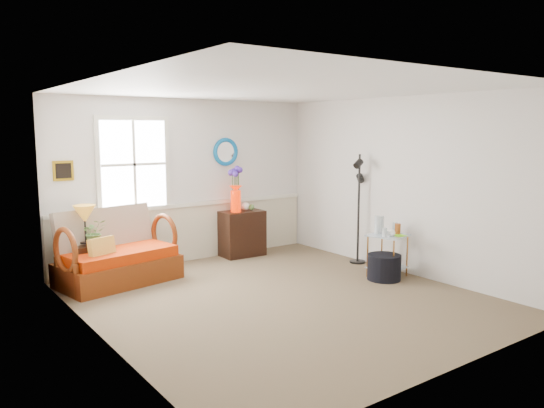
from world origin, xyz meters
TOP-DOWN VIEW (x-y plane):
  - floor at (0.00, 0.00)m, footprint 4.50×5.00m
  - ceiling at (0.00, 0.00)m, footprint 4.50×5.00m
  - walls at (0.00, 0.00)m, footprint 4.51×5.01m
  - wainscot at (0.00, 2.48)m, footprint 4.46×0.02m
  - chair_rail at (0.00, 2.47)m, footprint 4.46×0.04m
  - window at (-0.90, 2.47)m, footprint 1.14×0.06m
  - picture at (-1.92, 2.48)m, footprint 0.28×0.03m
  - mirror at (0.70, 2.48)m, footprint 0.47×0.07m
  - loveseat at (-1.40, 1.89)m, footprint 1.70×1.16m
  - throw_pillow at (-1.68, 1.70)m, footprint 0.38×0.20m
  - lamp_stand at (-1.81, 2.02)m, footprint 0.33×0.33m
  - table_lamp at (-1.78, 2.06)m, footprint 0.37×0.37m
  - potted_plant at (-1.68, 1.99)m, footprint 0.33×0.36m
  - cabinet at (0.87, 2.26)m, footprint 0.73×0.48m
  - flower_vase at (0.74, 2.23)m, footprint 0.24×0.24m
  - side_table at (1.86, -0.09)m, footprint 0.59×0.59m
  - tabletop_items at (1.90, -0.07)m, footprint 0.51×0.51m
  - floor_lamp at (2.10, 0.75)m, footprint 0.27×0.27m
  - ottoman at (1.70, -0.17)m, footprint 0.57×0.57m

SIDE VIEW (x-z plane):
  - floor at x=0.00m, z-range -0.01..0.01m
  - ottoman at x=1.70m, z-range 0.00..0.36m
  - lamp_stand at x=-1.81m, z-range 0.00..0.56m
  - side_table at x=1.86m, z-range 0.00..0.62m
  - cabinet at x=0.87m, z-range 0.00..0.76m
  - wainscot at x=0.00m, z-range 0.00..0.90m
  - loveseat at x=-1.40m, z-range 0.00..1.03m
  - throw_pillow at x=-1.68m, z-range 0.33..0.70m
  - potted_plant at x=-1.68m, z-range 0.56..0.83m
  - tabletop_items at x=1.90m, z-range 0.62..0.88m
  - table_lamp at x=-1.78m, z-range 0.56..1.10m
  - floor_lamp at x=2.10m, z-range 0.00..1.74m
  - chair_rail at x=0.00m, z-range 0.89..0.95m
  - flower_vase at x=0.74m, z-range 0.76..1.50m
  - walls at x=0.00m, z-range 0.00..2.60m
  - picture at x=-1.92m, z-range 1.41..1.69m
  - window at x=-0.90m, z-range 0.88..2.32m
  - mirror at x=0.70m, z-range 1.51..1.99m
  - ceiling at x=0.00m, z-range 2.60..2.60m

